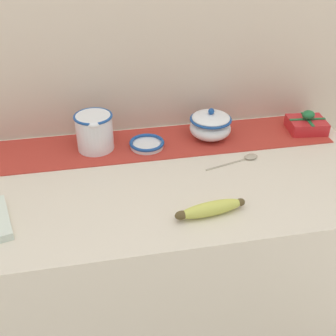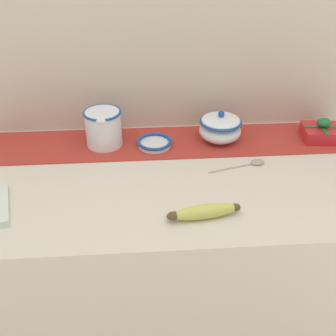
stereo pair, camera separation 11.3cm
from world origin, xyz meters
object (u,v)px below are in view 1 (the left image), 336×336
at_px(spoon, 248,158).
at_px(gift_box, 307,124).
at_px(small_dish, 147,144).
at_px(sugar_bowl, 210,125).
at_px(cream_pitcher, 94,131).
at_px(banana, 211,209).

height_order(spoon, gift_box, gift_box).
relative_size(small_dish, gift_box, 0.85).
bearing_deg(sugar_bowl, small_dish, -174.18).
bearing_deg(sugar_bowl, spoon, -61.96).
bearing_deg(sugar_bowl, gift_box, -2.13).
relative_size(cream_pitcher, sugar_bowl, 1.03).
bearing_deg(small_dish, gift_box, 0.97).
xyz_separation_m(sugar_bowl, spoon, (0.08, -0.15, -0.04)).
xyz_separation_m(small_dish, spoon, (0.29, -0.13, -0.01)).
relative_size(small_dish, spoon, 0.62).
bearing_deg(gift_box, sugar_bowl, 177.87).
bearing_deg(cream_pitcher, small_dish, -8.20).
distance_m(small_dish, banana, 0.37).
height_order(sugar_bowl, banana, sugar_bowl).
bearing_deg(banana, spoon, 51.91).
relative_size(sugar_bowl, small_dish, 1.22).
height_order(small_dish, banana, banana).
xyz_separation_m(cream_pitcher, sugar_bowl, (0.37, -0.00, -0.02)).
height_order(cream_pitcher, banana, cream_pitcher).
distance_m(cream_pitcher, spoon, 0.47).
distance_m(spoon, gift_box, 0.29).
height_order(sugar_bowl, gift_box, sugar_bowl).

